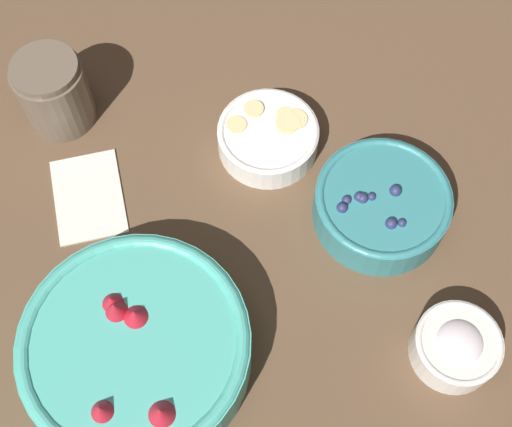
{
  "coord_description": "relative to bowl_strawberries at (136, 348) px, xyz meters",
  "views": [
    {
      "loc": [
        0.42,
        -0.07,
        0.85
      ],
      "look_at": [
        0.04,
        0.03,
        0.05
      ],
      "focal_mm": 50.0,
      "sensor_mm": 36.0,
      "label": 1
    }
  ],
  "objects": [
    {
      "name": "bowl_blueberries",
      "position": [
        -0.11,
        0.34,
        -0.01
      ],
      "size": [
        0.17,
        0.17,
        0.06
      ],
      "color": "teal",
      "rests_on": "ground_plane"
    },
    {
      "name": "napkin",
      "position": [
        -0.23,
        -0.03,
        -0.04
      ],
      "size": [
        0.13,
        0.09,
        0.01
      ],
      "color": "silver",
      "rests_on": "ground_plane"
    },
    {
      "name": "ground_plane",
      "position": [
        -0.16,
        0.14,
        -0.04
      ],
      "size": [
        4.0,
        4.0,
        0.0
      ],
      "primitive_type": "plane",
      "color": "brown"
    },
    {
      "name": "bowl_cream",
      "position": [
        0.09,
        0.36,
        -0.01
      ],
      "size": [
        0.1,
        0.1,
        0.06
      ],
      "color": "silver",
      "rests_on": "ground_plane"
    },
    {
      "name": "bowl_strawberries",
      "position": [
        0.0,
        0.0,
        0.0
      ],
      "size": [
        0.27,
        0.27,
        0.09
      ],
      "color": "#47AD9E",
      "rests_on": "ground_plane"
    },
    {
      "name": "jar_chocolate",
      "position": [
        -0.38,
        -0.04,
        0.01
      ],
      "size": [
        0.1,
        0.1,
        0.11
      ],
      "color": "brown",
      "rests_on": "ground_plane"
    },
    {
      "name": "bowl_bananas",
      "position": [
        -0.25,
        0.23,
        -0.02
      ],
      "size": [
        0.14,
        0.14,
        0.05
      ],
      "color": "white",
      "rests_on": "ground_plane"
    }
  ]
}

